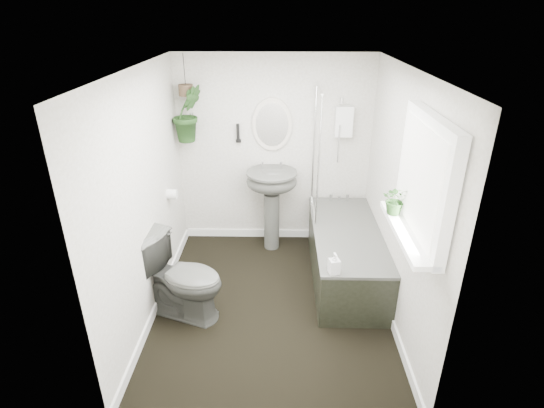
{
  "coord_description": "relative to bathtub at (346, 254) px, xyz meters",
  "views": [
    {
      "loc": [
        0.08,
        -3.48,
        2.74
      ],
      "look_at": [
        0.0,
        0.15,
        1.05
      ],
      "focal_mm": 28.0,
      "sensor_mm": 36.0,
      "label": 1
    }
  ],
  "objects": [
    {
      "name": "wall_back",
      "position": [
        -0.8,
        0.91,
        0.86
      ],
      "size": [
        2.3,
        0.02,
        2.3
      ],
      "primitive_type": "cube",
      "color": "silver",
      "rests_on": "ground"
    },
    {
      "name": "toilet_roll_holder",
      "position": [
        -1.9,
        0.2,
        0.61
      ],
      "size": [
        0.11,
        0.11,
        0.11
      ],
      "primitive_type": "cylinder",
      "rotation": [
        0.0,
        1.57,
        0.0
      ],
      "color": "white",
      "rests_on": "wall_left"
    },
    {
      "name": "shower_box",
      "position": [
        0.0,
        0.84,
        1.26
      ],
      "size": [
        0.2,
        0.1,
        0.35
      ],
      "primitive_type": "cube",
      "color": "white",
      "rests_on": "wall_back"
    },
    {
      "name": "oval_mirror",
      "position": [
        -0.83,
        0.87,
        1.21
      ],
      "size": [
        0.46,
        0.03,
        0.62
      ],
      "primitive_type": "ellipsoid",
      "color": "beige",
      "rests_on": "wall_back"
    },
    {
      "name": "floor",
      "position": [
        -0.8,
        -0.5,
        -0.3
      ],
      "size": [
        2.3,
        2.8,
        0.02
      ],
      "primitive_type": "cube",
      "color": "black",
      "rests_on": "ground"
    },
    {
      "name": "wall_front",
      "position": [
        -0.8,
        -1.91,
        0.86
      ],
      "size": [
        2.3,
        0.02,
        2.3
      ],
      "primitive_type": "cube",
      "color": "silver",
      "rests_on": "ground"
    },
    {
      "name": "window_recess",
      "position": [
        0.29,
        -1.2,
        1.36
      ],
      "size": [
        0.08,
        1.0,
        0.9
      ],
      "primitive_type": "cube",
      "color": "white",
      "rests_on": "wall_right"
    },
    {
      "name": "ceiling",
      "position": [
        -0.8,
        -0.5,
        2.02
      ],
      "size": [
        2.3,
        2.8,
        0.02
      ],
      "primitive_type": "cube",
      "color": "white",
      "rests_on": "ground"
    },
    {
      "name": "hanging_pot",
      "position": [
        -1.77,
        0.74,
        1.62
      ],
      "size": [
        0.16,
        0.16,
        0.12
      ],
      "primitive_type": "cylinder",
      "color": "#463524",
      "rests_on": "ceiling"
    },
    {
      "name": "window_blinds",
      "position": [
        0.24,
        -1.2,
        1.36
      ],
      "size": [
        0.01,
        0.86,
        0.76
      ],
      "primitive_type": "cube",
      "color": "white",
      "rests_on": "wall_right"
    },
    {
      "name": "bathtub",
      "position": [
        0.0,
        0.0,
        0.0
      ],
      "size": [
        0.72,
        1.72,
        0.58
      ],
      "primitive_type": null,
      "color": "#444641",
      "rests_on": "floor"
    },
    {
      "name": "bath_screen",
      "position": [
        -0.33,
        0.49,
        0.99
      ],
      "size": [
        0.04,
        0.72,
        1.4
      ],
      "primitive_type": null,
      "color": "silver",
      "rests_on": "bathtub"
    },
    {
      "name": "pedestal_sink",
      "position": [
        -0.83,
        0.63,
        0.22
      ],
      "size": [
        0.62,
        0.53,
        1.02
      ],
      "primitive_type": null,
      "rotation": [
        0.0,
        0.0,
        0.05
      ],
      "color": "#444641",
      "rests_on": "floor"
    },
    {
      "name": "wall_sconce",
      "position": [
        -1.23,
        0.86,
        1.11
      ],
      "size": [
        0.04,
        0.04,
        0.22
      ],
      "primitive_type": "cylinder",
      "color": "black",
      "rests_on": "wall_back"
    },
    {
      "name": "wall_left",
      "position": [
        -1.96,
        -0.5,
        0.86
      ],
      "size": [
        0.02,
        2.8,
        2.3
      ],
      "primitive_type": "cube",
      "color": "silver",
      "rests_on": "ground"
    },
    {
      "name": "wall_right",
      "position": [
        0.36,
        -0.5,
        0.86
      ],
      "size": [
        0.02,
        2.8,
        2.3
      ],
      "primitive_type": "cube",
      "color": "silver",
      "rests_on": "ground"
    },
    {
      "name": "window_sill",
      "position": [
        0.22,
        -1.2,
        0.94
      ],
      "size": [
        0.18,
        1.0,
        0.04
      ],
      "primitive_type": "cube",
      "color": "white",
      "rests_on": "wall_right"
    },
    {
      "name": "sill_plant",
      "position": [
        0.19,
        -0.94,
        1.08
      ],
      "size": [
        0.25,
        0.22,
        0.24
      ],
      "primitive_type": "imported",
      "rotation": [
        0.0,
        0.0,
        -0.18
      ],
      "color": "black",
      "rests_on": "window_sill"
    },
    {
      "name": "skirting",
      "position": [
        -0.8,
        -0.5,
        -0.24
      ],
      "size": [
        2.3,
        2.8,
        0.1
      ],
      "primitive_type": "cube",
      "color": "white",
      "rests_on": "floor"
    },
    {
      "name": "hanging_plant",
      "position": [
        -1.77,
        0.74,
        1.37
      ],
      "size": [
        0.45,
        0.43,
        0.64
      ],
      "primitive_type": "imported",
      "rotation": [
        0.0,
        0.0,
        0.58
      ],
      "color": "black",
      "rests_on": "ceiling"
    },
    {
      "name": "soap_bottle",
      "position": [
        -0.24,
        -0.79,
        0.39
      ],
      "size": [
        0.11,
        0.11,
        0.2
      ],
      "primitive_type": "imported",
      "rotation": [
        0.0,
        0.0,
        0.24
      ],
      "color": "#2E2928",
      "rests_on": "bathtub"
    },
    {
      "name": "toilet",
      "position": [
        -1.65,
        -0.65,
        0.13
      ],
      "size": [
        0.93,
        0.72,
        0.84
      ],
      "primitive_type": "imported",
      "rotation": [
        0.0,
        0.0,
        1.22
      ],
      "color": "#444641",
      "rests_on": "floor"
    }
  ]
}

